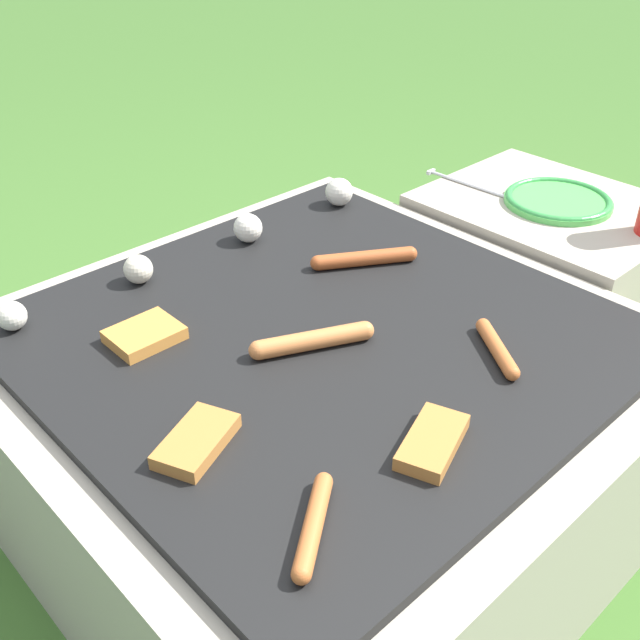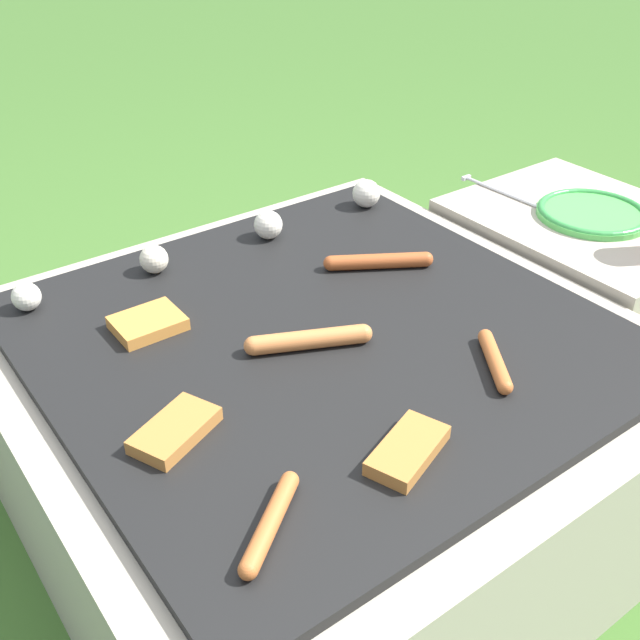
{
  "view_description": "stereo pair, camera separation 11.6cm",
  "coord_description": "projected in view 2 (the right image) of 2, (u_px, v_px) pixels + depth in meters",
  "views": [
    {
      "loc": [
        -0.66,
        -0.71,
        1.05
      ],
      "look_at": [
        0.0,
        0.0,
        0.42
      ],
      "focal_mm": 42.0,
      "sensor_mm": 36.0,
      "label": 1
    },
    {
      "loc": [
        -0.57,
        -0.78,
        1.05
      ],
      "look_at": [
        0.0,
        0.0,
        0.42
      ],
      "focal_mm": 42.0,
      "sensor_mm": 36.0,
      "label": 2
    }
  ],
  "objects": [
    {
      "name": "ground_plane",
      "position": [
        320.0,
        507.0,
        1.38
      ],
      "size": [
        14.0,
        14.0,
        0.0
      ],
      "primitive_type": "plane",
      "color": "#3D6628"
    },
    {
      "name": "grill",
      "position": [
        320.0,
        427.0,
        1.28
      ],
      "size": [
        0.94,
        0.94,
        0.4
      ],
      "color": "#A89E8C",
      "rests_on": "ground_plane"
    },
    {
      "name": "side_ledge",
      "position": [
        571.0,
        299.0,
        1.63
      ],
      "size": [
        0.41,
        0.5,
        0.4
      ],
      "color": "#A89E8C",
      "rests_on": "ground_plane"
    },
    {
      "name": "sausage_front_center",
      "position": [
        495.0,
        361.0,
        1.08
      ],
      "size": [
        0.09,
        0.12,
        0.02
      ],
      "color": "#B7602D",
      "rests_on": "grill"
    },
    {
      "name": "sausage_back_right",
      "position": [
        270.0,
        522.0,
        0.83
      ],
      "size": [
        0.13,
        0.1,
        0.02
      ],
      "color": "#B7602D",
      "rests_on": "grill"
    },
    {
      "name": "sausage_mid_left",
      "position": [
        309.0,
        340.0,
        1.12
      ],
      "size": [
        0.18,
        0.1,
        0.03
      ],
      "color": "#C6753D",
      "rests_on": "grill"
    },
    {
      "name": "sausage_front_left",
      "position": [
        378.0,
        261.0,
        1.33
      ],
      "size": [
        0.17,
        0.12,
        0.03
      ],
      "color": "#A34C23",
      "rests_on": "grill"
    },
    {
      "name": "bread_slice_left",
      "position": [
        175.0,
        430.0,
        0.96
      ],
      "size": [
        0.13,
        0.11,
        0.02
      ],
      "color": "#B27033",
      "rests_on": "grill"
    },
    {
      "name": "bread_slice_right",
      "position": [
        148.0,
        323.0,
        1.17
      ],
      "size": [
        0.1,
        0.08,
        0.02
      ],
      "color": "#D18438",
      "rests_on": "grill"
    },
    {
      "name": "bread_slice_center",
      "position": [
        408.0,
        450.0,
        0.93
      ],
      "size": [
        0.13,
        0.1,
        0.02
      ],
      "color": "#B27033",
      "rests_on": "grill"
    },
    {
      "name": "mushroom_row",
      "position": [
        243.0,
        232.0,
        1.4
      ],
      "size": [
        0.75,
        0.07,
        0.06
      ],
      "color": "silver",
      "rests_on": "grill"
    },
    {
      "name": "plate_colorful",
      "position": [
        593.0,
        213.0,
        1.51
      ],
      "size": [
        0.22,
        0.22,
        0.02
      ],
      "color": "#4CB24C",
      "rests_on": "side_ledge"
    },
    {
      "name": "fork_utensil",
      "position": [
        499.0,
        191.0,
        1.61
      ],
      "size": [
        0.02,
        0.22,
        0.01
      ],
      "color": "silver",
      "rests_on": "side_ledge"
    }
  ]
}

